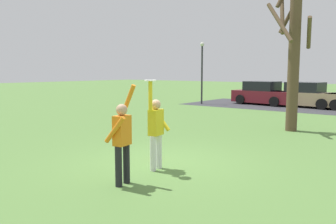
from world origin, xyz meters
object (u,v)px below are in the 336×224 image
person_catcher (156,128)px  lamppost_by_lot (202,67)px  person_defender (122,137)px  bare_tree_tall (294,40)px  frisbee_disc (150,80)px  field_cone_orange (157,154)px  parked_car_maroon (263,94)px  parked_car_tan (307,96)px

person_catcher → lamppost_by_lot: bearing=-159.1°
lamppost_by_lot → person_defender: bearing=-62.7°
bare_tree_tall → person_defender: bearing=-93.2°
frisbee_disc → field_cone_orange: (-0.59, 0.93, -1.93)m
frisbee_disc → bare_tree_tall: size_ratio=0.04×
parked_car_maroon → field_cone_orange: parked_car_maroon is taller
frisbee_disc → lamppost_by_lot: lamppost_by_lot is taller
person_defender → bare_tree_tall: size_ratio=0.31×
frisbee_disc → bare_tree_tall: 7.69m
parked_car_maroon → lamppost_by_lot: lamppost_by_lot is taller
person_catcher → parked_car_maroon: (-4.43, 16.79, -0.25)m
frisbee_disc → parked_car_tan: bearing=95.3°
person_defender → lamppost_by_lot: bearing=19.4°
person_catcher → field_cone_orange: (-0.56, 0.71, -0.82)m
frisbee_disc → parked_car_maroon: bearing=104.7°
frisbee_disc → parked_car_maroon: frisbee_disc is taller
field_cone_orange → bare_tree_tall: bearing=79.6°
field_cone_orange → lamppost_by_lot: bearing=118.3°
parked_car_tan → frisbee_disc: bearing=-78.5°
person_defender → parked_car_tan: 18.19m
parked_car_maroon → bare_tree_tall: size_ratio=0.64×
parked_car_maroon → lamppost_by_lot: 4.61m
frisbee_disc → field_cone_orange: frisbee_disc is taller
lamppost_by_lot → field_cone_orange: (7.44, -13.84, -2.43)m
parked_car_maroon → bare_tree_tall: 11.09m
parked_car_maroon → field_cone_orange: 16.55m
person_defender → frisbee_disc: size_ratio=7.60×
person_catcher → person_defender: person_catcher is taller
lamppost_by_lot → parked_car_tan: bearing=19.6°
bare_tree_tall → field_cone_orange: (-1.21, -6.62, -3.29)m
person_defender → field_cone_orange: (-0.74, 1.97, -0.82)m
person_catcher → parked_car_tan: 16.92m
parked_car_maroon → lamppost_by_lot: (-3.57, -2.25, 1.86)m
bare_tree_tall → lamppost_by_lot: (-8.65, 7.22, -0.87)m
bare_tree_tall → parked_car_maroon: bearing=118.3°
parked_car_maroon → person_catcher: bearing=-69.0°
lamppost_by_lot → field_cone_orange: size_ratio=13.31×
person_catcher → parked_car_maroon: 17.37m
person_catcher → lamppost_by_lot: lamppost_by_lot is taller
parked_car_tan → lamppost_by_lot: bearing=-154.1°
frisbee_disc → bare_tree_tall: bearing=85.3°
person_defender → parked_car_maroon: bearing=6.4°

